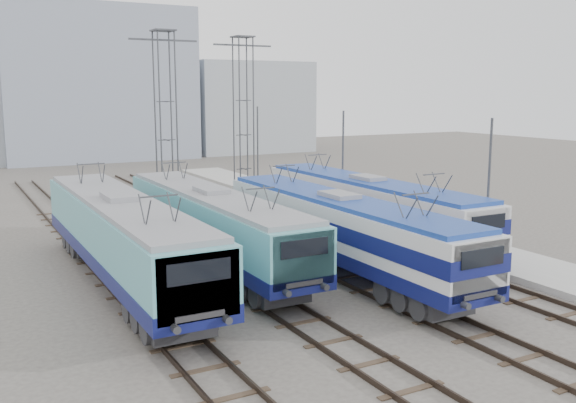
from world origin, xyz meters
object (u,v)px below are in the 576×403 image
at_px(catenary_tower_west, 166,115).
at_px(locomotive_center_right, 341,227).
at_px(catenary_tower_east, 243,112).
at_px(locomotive_far_left, 123,234).
at_px(mast_mid, 343,168).
at_px(locomotive_far_right, 369,204).
at_px(mast_front, 488,195).
at_px(mast_rear, 258,152).
at_px(locomotive_center_left, 214,222).

bearing_deg(catenary_tower_west, locomotive_center_right, -82.68).
bearing_deg(catenary_tower_east, locomotive_far_left, -128.45).
bearing_deg(catenary_tower_east, catenary_tower_west, -162.90).
relative_size(catenary_tower_west, mast_mid, 1.71).
height_order(locomotive_far_right, catenary_tower_west, catenary_tower_west).
relative_size(catenary_tower_east, mast_mid, 1.71).
distance_m(locomotive_far_left, locomotive_far_right, 13.56).
bearing_deg(catenary_tower_east, mast_front, -84.55).
xyz_separation_m(locomotive_center_right, locomotive_far_right, (4.50, 4.13, -0.00)).
height_order(locomotive_center_right, locomotive_far_right, locomotive_center_right).
bearing_deg(mast_mid, locomotive_far_left, -156.47).
relative_size(catenary_tower_west, mast_rear, 1.71).
distance_m(locomotive_far_left, mast_front, 16.29).
distance_m(catenary_tower_east, mast_rear, 4.28).
bearing_deg(mast_rear, locomotive_center_right, -106.44).
distance_m(locomotive_center_left, mast_rear, 20.72).
bearing_deg(locomotive_far_right, catenary_tower_west, 116.74).
bearing_deg(locomotive_center_left, locomotive_far_left, -166.50).
xyz_separation_m(catenary_tower_west, mast_mid, (8.60, -8.00, -3.14)).
xyz_separation_m(locomotive_center_left, mast_rear, (10.85, 17.60, 1.33)).
bearing_deg(locomotive_far_left, locomotive_center_right, -17.52).
relative_size(catenary_tower_west, catenary_tower_east, 1.00).
xyz_separation_m(catenary_tower_west, mast_front, (8.60, -20.00, -3.14)).
xyz_separation_m(catenary_tower_west, mast_rear, (8.60, 4.00, -3.14)).
bearing_deg(locomotive_center_right, mast_rear, 73.56).
height_order(locomotive_center_left, mast_front, mast_front).
bearing_deg(mast_rear, mast_front, -90.00).
bearing_deg(locomotive_center_left, mast_mid, 27.32).
distance_m(locomotive_far_right, mast_front, 6.98).
xyz_separation_m(mast_front, mast_rear, (0.00, 24.00, 0.00)).
bearing_deg(locomotive_center_left, catenary_tower_east, 60.72).
xyz_separation_m(locomotive_far_right, mast_rear, (1.85, 17.40, 1.29)).
height_order(locomotive_center_left, catenary_tower_west, catenary_tower_west).
bearing_deg(locomotive_far_right, mast_mid, 71.09).
bearing_deg(catenary_tower_west, catenary_tower_east, 17.10).
xyz_separation_m(catenary_tower_east, mast_front, (2.10, -22.00, -3.14)).
relative_size(locomotive_center_left, catenary_tower_west, 1.44).
relative_size(locomotive_center_left, locomotive_far_right, 1.00).
bearing_deg(catenary_tower_east, locomotive_center_right, -102.28).
relative_size(locomotive_center_left, catenary_tower_east, 1.44).
xyz_separation_m(locomotive_center_left, mast_front, (10.85, -6.40, 1.33)).
xyz_separation_m(locomotive_center_left, catenary_tower_west, (2.25, 13.60, 4.47)).
relative_size(locomotive_far_right, mast_rear, 2.47).
height_order(catenary_tower_east, mast_rear, catenary_tower_east).
distance_m(locomotive_far_left, locomotive_center_left, 4.63).
relative_size(locomotive_far_left, catenary_tower_west, 1.53).
distance_m(mast_mid, mast_rear, 12.00).
bearing_deg(mast_front, catenary_tower_east, 95.45).
relative_size(locomotive_far_left, locomotive_center_right, 1.06).
xyz_separation_m(locomotive_far_right, catenary_tower_east, (-0.25, 15.40, 4.43)).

